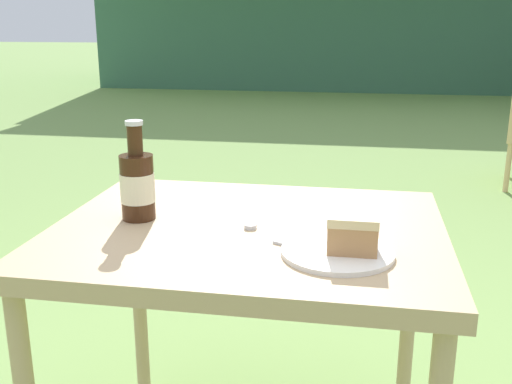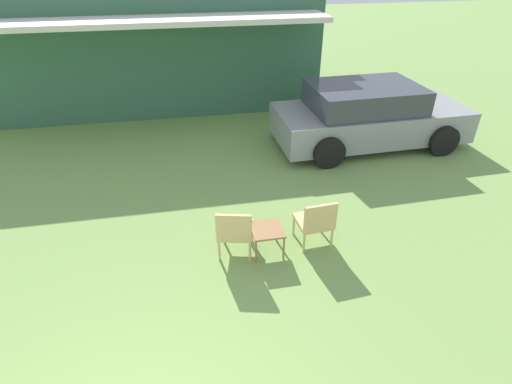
% 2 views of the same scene
% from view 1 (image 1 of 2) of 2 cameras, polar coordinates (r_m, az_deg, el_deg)
% --- Properties ---
extents(patio_table, '(0.86, 0.69, 0.71)m').
position_cam_1_polar(patio_table, '(1.36, -0.74, -6.19)').
color(patio_table, tan).
rests_on(patio_table, ground_plane).
extents(cake_on_plate, '(0.22, 0.22, 0.08)m').
position_cam_1_polar(cake_on_plate, '(1.18, 8.49, -4.80)').
color(cake_on_plate, white).
rests_on(cake_on_plate, patio_table).
extents(cola_bottle_near, '(0.08, 0.08, 0.23)m').
position_cam_1_polar(cola_bottle_near, '(1.39, -11.23, 0.77)').
color(cola_bottle_near, '#381E0F').
rests_on(cola_bottle_near, patio_table).
extents(fork, '(0.17, 0.09, 0.01)m').
position_cam_1_polar(fork, '(1.19, 5.38, -5.61)').
color(fork, silver).
rests_on(fork, patio_table).
extents(loose_bottle_cap, '(0.03, 0.03, 0.01)m').
position_cam_1_polar(loose_bottle_cap, '(1.32, -0.54, -3.28)').
color(loose_bottle_cap, silver).
rests_on(loose_bottle_cap, patio_table).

